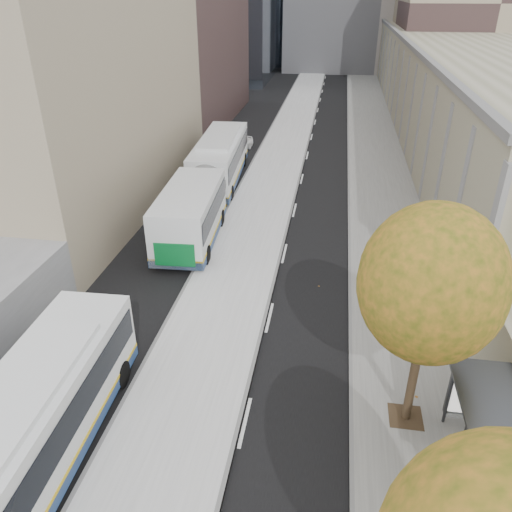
# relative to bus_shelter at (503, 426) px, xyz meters

# --- Properties ---
(bus_platform) EXTENTS (4.25, 150.00, 0.15)m
(bus_platform) POSITION_rel_bus_shelter_xyz_m (-9.56, 24.04, -2.11)
(bus_platform) COLOR #BBBBBB
(bus_platform) RESTS_ON ground
(sidewalk) EXTENTS (4.75, 150.00, 0.08)m
(sidewalk) POSITION_rel_bus_shelter_xyz_m (-1.56, 24.04, -2.15)
(sidewalk) COLOR gray
(sidewalk) RESTS_ON ground
(building_tan) EXTENTS (18.00, 92.00, 8.00)m
(building_tan) POSITION_rel_bus_shelter_xyz_m (9.81, 53.04, 1.81)
(building_tan) COLOR gray
(building_tan) RESTS_ON ground
(bus_shelter) EXTENTS (1.90, 4.40, 2.53)m
(bus_shelter) POSITION_rel_bus_shelter_xyz_m (0.00, 0.00, 0.00)
(bus_shelter) COLOR #383A3F
(bus_shelter) RESTS_ON sidewalk
(tree_c) EXTENTS (4.20, 4.20, 7.28)m
(tree_c) POSITION_rel_bus_shelter_xyz_m (-2.09, 2.04, 3.06)
(tree_c) COLOR #322019
(tree_c) RESTS_ON sidewalk
(bus_far) EXTENTS (3.89, 19.13, 3.17)m
(bus_far) POSITION_rel_bus_shelter_xyz_m (-12.94, 19.28, -0.46)
(bus_far) COLOR white
(bus_far) RESTS_ON ground
(distant_car) EXTENTS (2.62, 4.13, 1.31)m
(distant_car) POSITION_rel_bus_shelter_xyz_m (-13.48, 31.29, -1.53)
(distant_car) COLOR white
(distant_car) RESTS_ON ground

